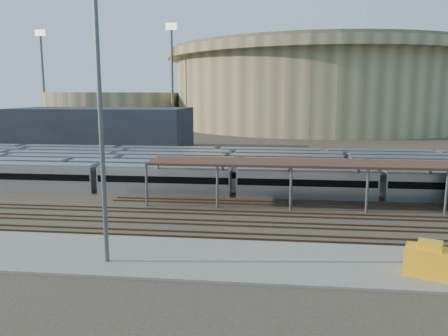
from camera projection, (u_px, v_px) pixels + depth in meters
ground at (211, 211)px, 50.56m from camera, size 420.00×420.00×0.00m
apron at (126, 255)px, 36.41m from camera, size 50.00×9.00×0.20m
subway_trains at (224, 169)px, 68.45m from camera, size 118.39×23.90×3.60m
inspection_shed at (401, 166)px, 51.19m from camera, size 60.30×6.00×5.30m
empty_tracks at (204, 222)px, 45.65m from camera, size 170.00×9.62×0.18m
stadium at (318, 87)px, 182.17m from camera, size 124.00×124.00×32.50m
secondary_arena at (114, 109)px, 183.43m from camera, size 56.00×56.00×14.00m
service_building at (102, 128)px, 107.51m from camera, size 42.00×20.00×10.00m
floodlight_0 at (172, 74)px, 158.21m from camera, size 4.00×1.00×38.40m
floodlight_1 at (43, 76)px, 174.14m from camera, size 4.00×1.00×38.40m
floodlight_3 at (238, 78)px, 204.96m from camera, size 4.00×1.00×38.40m
yard_light_pole at (100, 116)px, 32.85m from camera, size 0.81×0.36×22.87m
yellow_equipment at (429, 262)px, 31.88m from camera, size 3.83×3.17×2.05m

